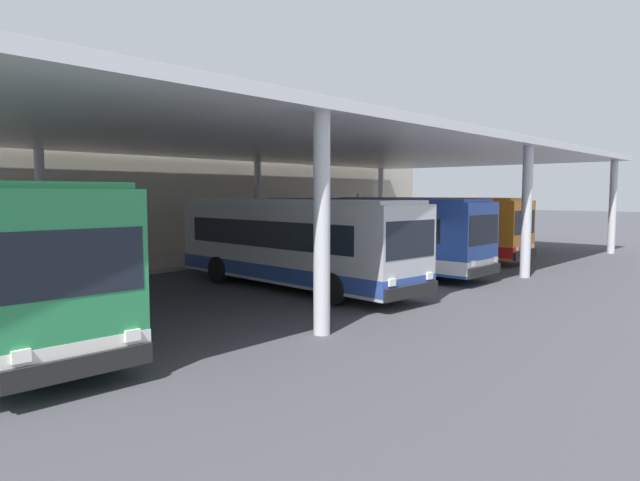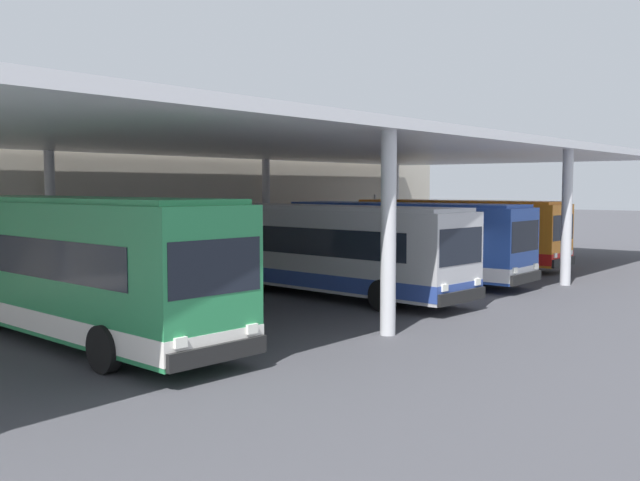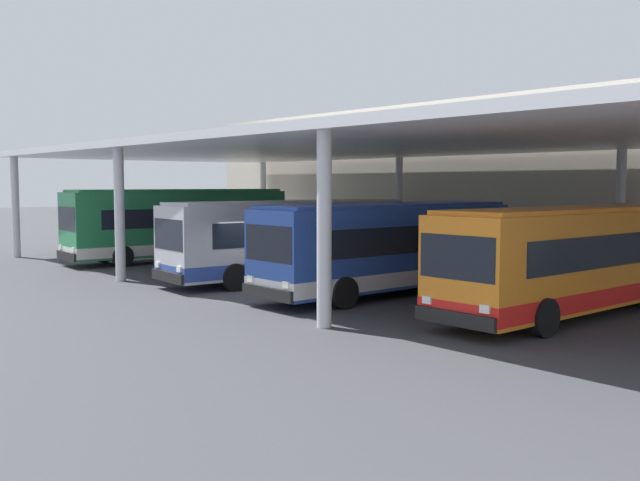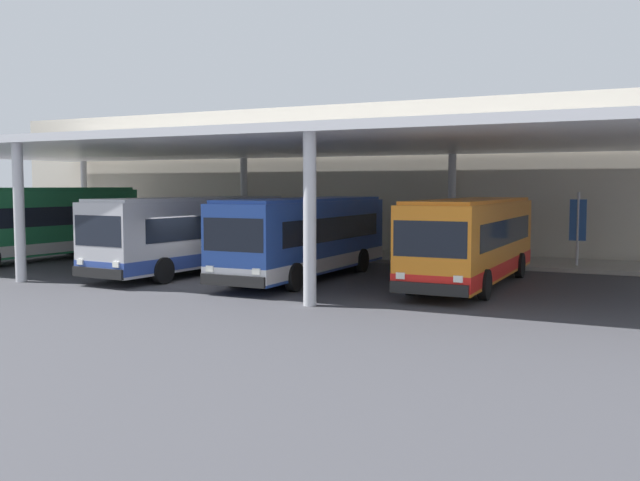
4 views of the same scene
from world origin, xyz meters
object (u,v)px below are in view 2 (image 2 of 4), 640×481
object	(u,v)px
bus_nearest_bay	(73,267)
bench_waiting	(301,247)
banner_sign	(375,219)
bus_far_bay	(456,232)
trash_bin	(262,251)
bus_middle_bay	(403,240)
bus_second_bay	(332,249)

from	to	relation	value
bus_nearest_bay	bench_waiting	world-z (taller)	bus_nearest_bay
banner_sign	bus_far_bay	bearing A→B (deg)	-113.40
bus_far_bay	trash_bin	distance (m)	9.48
bus_nearest_bay	bus_middle_bay	size ratio (longest dim) A/B	1.09
bus_middle_bay	bus_second_bay	bearing A→B (deg)	-175.75
bus_nearest_bay	bus_middle_bay	bearing A→B (deg)	-0.67
bus_far_bay	bench_waiting	xyz separation A→B (m)	(-2.51, 7.73, -0.99)
trash_bin	banner_sign	xyz separation A→B (m)	(8.45, -0.81, 1.30)
bus_second_bay	trash_bin	size ratio (longest dim) A/B	10.90
bus_middle_bay	trash_bin	size ratio (longest dim) A/B	10.75
bus_far_bay	banner_sign	xyz separation A→B (m)	(2.96, 6.85, 0.32)
bus_second_bay	bus_middle_bay	bearing A→B (deg)	4.25
bus_middle_bay	bus_far_bay	size ratio (longest dim) A/B	1.00
bus_nearest_bay	bus_second_bay	distance (m)	9.74
trash_bin	banner_sign	world-z (taller)	banner_sign
bus_second_bay	bench_waiting	world-z (taller)	bus_second_bay
bus_nearest_bay	bench_waiting	bearing A→B (deg)	24.72
bus_middle_bay	banner_sign	bearing A→B (deg)	40.22
bus_middle_bay	trash_bin	world-z (taller)	bus_middle_bay
bus_far_bay	banner_sign	bearing A→B (deg)	66.60
bus_middle_bay	trash_bin	bearing A→B (deg)	84.36
bus_second_bay	bus_middle_bay	size ratio (longest dim) A/B	1.01
bus_second_bay	bus_nearest_bay	bearing A→B (deg)	176.77
bench_waiting	bus_nearest_bay	bearing A→B (deg)	-155.28
bus_nearest_bay	bus_far_bay	xyz separation A→B (m)	(21.15, 0.85, -0.19)
bus_nearest_bay	trash_bin	world-z (taller)	bus_nearest_bay
bus_second_bay	trash_bin	world-z (taller)	bus_second_bay
bus_nearest_bay	trash_bin	distance (m)	17.86
bus_nearest_bay	banner_sign	xyz separation A→B (m)	(24.11, 7.70, 0.14)
bus_far_bay	banner_sign	world-z (taller)	banner_sign
banner_sign	bench_waiting	bearing A→B (deg)	170.90
bus_second_bay	bench_waiting	distance (m)	12.80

